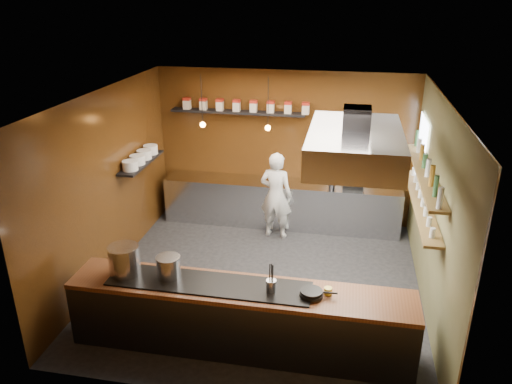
% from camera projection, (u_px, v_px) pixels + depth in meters
% --- Properties ---
extents(floor, '(5.00, 5.00, 0.00)m').
position_uv_depth(floor, '(262.00, 282.00, 8.06)').
color(floor, black).
rests_on(floor, ground).
extents(back_wall, '(5.00, 0.00, 5.00)m').
position_uv_depth(back_wall, '(284.00, 148.00, 9.76)').
color(back_wall, black).
rests_on(back_wall, ground).
extents(left_wall, '(0.00, 5.00, 5.00)m').
position_uv_depth(left_wall, '(107.00, 185.00, 7.92)').
color(left_wall, black).
rests_on(left_wall, ground).
extents(right_wall, '(0.00, 5.00, 5.00)m').
position_uv_depth(right_wall, '(436.00, 209.00, 7.06)').
color(right_wall, brown).
rests_on(right_wall, ground).
extents(ceiling, '(5.00, 5.00, 0.00)m').
position_uv_depth(ceiling, '(263.00, 97.00, 6.92)').
color(ceiling, silver).
rests_on(ceiling, back_wall).
extents(window_pane, '(0.00, 1.00, 1.00)m').
position_uv_depth(window_pane, '(422.00, 147.00, 8.46)').
color(window_pane, white).
rests_on(window_pane, right_wall).
extents(prep_counter, '(4.60, 0.65, 0.90)m').
position_uv_depth(prep_counter, '(281.00, 203.00, 9.86)').
color(prep_counter, silver).
rests_on(prep_counter, floor).
extents(pass_counter, '(4.40, 0.72, 0.94)m').
position_uv_depth(pass_counter, '(240.00, 317.00, 6.43)').
color(pass_counter, '#38383D').
rests_on(pass_counter, floor).
extents(tin_shelf, '(2.60, 0.26, 0.04)m').
position_uv_depth(tin_shelf, '(237.00, 112.00, 9.52)').
color(tin_shelf, black).
rests_on(tin_shelf, back_wall).
extents(plate_shelf, '(0.30, 1.40, 0.04)m').
position_uv_depth(plate_shelf, '(141.00, 163.00, 8.78)').
color(plate_shelf, black).
rests_on(plate_shelf, left_wall).
extents(bottle_shelf_upper, '(0.26, 2.80, 0.04)m').
position_uv_depth(bottle_shelf_upper, '(425.00, 173.00, 7.20)').
color(bottle_shelf_upper, brown).
rests_on(bottle_shelf_upper, right_wall).
extents(bottle_shelf_lower, '(0.26, 2.80, 0.04)m').
position_uv_depth(bottle_shelf_lower, '(421.00, 203.00, 7.37)').
color(bottle_shelf_lower, brown).
rests_on(bottle_shelf_lower, right_wall).
extents(extractor_hood, '(1.20, 2.00, 0.72)m').
position_uv_depth(extractor_hood, '(355.00, 144.00, 6.52)').
color(extractor_hood, '#38383D').
rests_on(extractor_hood, ceiling).
extents(pendant_left, '(0.10, 0.10, 0.95)m').
position_uv_depth(pendant_left, '(203.00, 122.00, 9.02)').
color(pendant_left, black).
rests_on(pendant_left, ceiling).
extents(pendant_right, '(0.10, 0.10, 0.95)m').
position_uv_depth(pendant_right, '(268.00, 125.00, 8.82)').
color(pendant_right, black).
rests_on(pendant_right, ceiling).
extents(storage_tins, '(2.43, 0.13, 0.22)m').
position_uv_depth(storage_tins, '(245.00, 106.00, 9.44)').
color(storage_tins, '#BDB09C').
rests_on(storage_tins, tin_shelf).
extents(plate_stacks, '(0.26, 1.16, 0.16)m').
position_uv_depth(plate_stacks, '(141.00, 157.00, 8.74)').
color(plate_stacks, white).
rests_on(plate_stacks, plate_shelf).
extents(bottles, '(0.06, 2.66, 0.24)m').
position_uv_depth(bottles, '(426.00, 164.00, 7.14)').
color(bottles, silver).
rests_on(bottles, bottle_shelf_upper).
extents(wine_glasses, '(0.07, 2.37, 0.13)m').
position_uv_depth(wine_glasses, '(422.00, 198.00, 7.34)').
color(wine_glasses, silver).
rests_on(wine_glasses, bottle_shelf_lower).
extents(stockpot_large, '(0.45, 0.45, 0.39)m').
position_uv_depth(stockpot_large, '(124.00, 260.00, 6.46)').
color(stockpot_large, silver).
rests_on(stockpot_large, pass_counter).
extents(stockpot_small, '(0.38, 0.38, 0.29)m').
position_uv_depth(stockpot_small, '(169.00, 267.00, 6.39)').
color(stockpot_small, silver).
rests_on(stockpot_small, pass_counter).
extents(utensil_crock, '(0.15, 0.15, 0.16)m').
position_uv_depth(utensil_crock, '(271.00, 286.00, 6.10)').
color(utensil_crock, silver).
rests_on(utensil_crock, pass_counter).
extents(frying_pan, '(0.46, 0.29, 0.07)m').
position_uv_depth(frying_pan, '(312.00, 293.00, 6.04)').
color(frying_pan, black).
rests_on(frying_pan, pass_counter).
extents(butter_jar, '(0.11, 0.11, 0.09)m').
position_uv_depth(butter_jar, '(328.00, 291.00, 6.10)').
color(butter_jar, yellow).
rests_on(butter_jar, pass_counter).
extents(espresso_machine, '(0.40, 0.38, 0.37)m').
position_uv_depth(espresso_machine, '(354.00, 179.00, 9.31)').
color(espresso_machine, black).
rests_on(espresso_machine, prep_counter).
extents(chef, '(0.66, 0.48, 1.66)m').
position_uv_depth(chef, '(276.00, 195.00, 9.25)').
color(chef, white).
rests_on(chef, floor).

